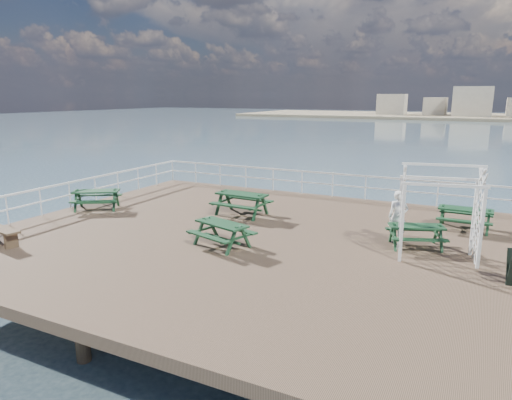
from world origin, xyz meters
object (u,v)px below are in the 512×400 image
object	(u,v)px
picnic_table_c	(465,214)
trellis_arbor	(439,217)
picnic_table_d	(222,229)
flat_bench_near	(0,232)
picnic_table_b	(242,199)
picnic_table_a	(96,195)
picnic_table_e	(416,231)
person	(398,217)

from	to	relation	value
picnic_table_c	trellis_arbor	bearing A→B (deg)	-98.67
picnic_table_d	flat_bench_near	size ratio (longest dim) A/B	1.10
picnic_table_b	flat_bench_near	distance (m)	8.13
picnic_table_c	picnic_table_a	bearing A→B (deg)	-164.54
trellis_arbor	picnic_table_b	bearing A→B (deg)	154.91
trellis_arbor	flat_bench_near	bearing A→B (deg)	-170.36
picnic_table_c	trellis_arbor	size ratio (longest dim) A/B	0.65
picnic_table_b	flat_bench_near	world-z (taller)	picnic_table_b
trellis_arbor	picnic_table_a	bearing A→B (deg)	168.85
flat_bench_near	picnic_table_d	bearing A→B (deg)	34.45
picnic_table_c	picnic_table_e	bearing A→B (deg)	-113.65
picnic_table_a	trellis_arbor	world-z (taller)	trellis_arbor
trellis_arbor	person	bearing A→B (deg)	129.73
picnic_table_c	person	xyz separation A→B (m)	(-1.82, -2.42, 0.28)
picnic_table_e	flat_bench_near	distance (m)	12.70
picnic_table_e	trellis_arbor	xyz separation A→B (m)	(0.65, -0.74, 0.69)
picnic_table_b	person	distance (m)	5.95
picnic_table_c	flat_bench_near	bearing A→B (deg)	-146.65
picnic_table_c	picnic_table_d	world-z (taller)	same
flat_bench_near	trellis_arbor	world-z (taller)	trellis_arbor
picnic_table_d	picnic_table_e	world-z (taller)	picnic_table_d
picnic_table_a	picnic_table_b	bearing A→B (deg)	-14.69
picnic_table_e	trellis_arbor	distance (m)	1.20
picnic_table_c	picnic_table_d	xyz separation A→B (m)	(-6.50, -5.22, -0.00)
picnic_table_c	flat_bench_near	xyz separation A→B (m)	(-12.73, -8.08, -0.15)
picnic_table_e	picnic_table_b	bearing A→B (deg)	150.20
picnic_table_d	person	bearing A→B (deg)	47.42
trellis_arbor	picnic_table_d	bearing A→B (deg)	-174.52
picnic_table_d	picnic_table_b	bearing A→B (deg)	125.64
picnic_table_a	trellis_arbor	xyz separation A→B (m)	(12.80, 0.04, 0.64)
picnic_table_b	picnic_table_e	xyz separation A→B (m)	(6.49, -1.01, -0.11)
picnic_table_e	flat_bench_near	world-z (taller)	picnic_table_e
picnic_table_e	person	bearing A→B (deg)	134.68
picnic_table_c	person	world-z (taller)	person
picnic_table_c	flat_bench_near	world-z (taller)	picnic_table_c
picnic_table_a	picnic_table_c	size ratio (longest dim) A/B	1.30
picnic_table_b	flat_bench_near	size ratio (longest dim) A/B	1.10
picnic_table_b	picnic_table_e	distance (m)	6.57
picnic_table_c	picnic_table_e	size ratio (longest dim) A/B	0.90
picnic_table_a	picnic_table_d	bearing A→B (deg)	-46.51
picnic_table_c	flat_bench_near	distance (m)	15.08
picnic_table_a	picnic_table_b	size ratio (longest dim) A/B	1.11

